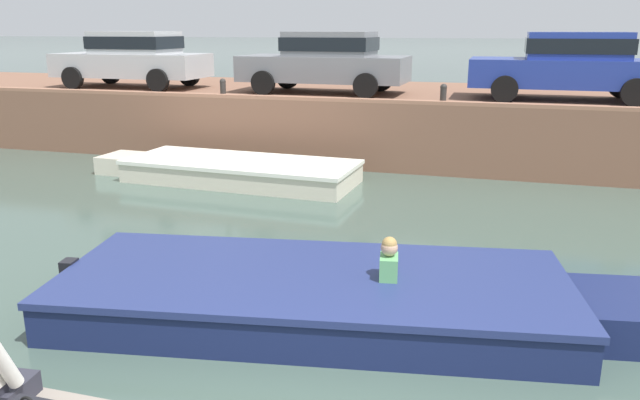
{
  "coord_description": "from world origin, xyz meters",
  "views": [
    {
      "loc": [
        1.33,
        -2.91,
        3.22
      ],
      "look_at": [
        -0.64,
        3.83,
        1.28
      ],
      "focal_mm": 35.0,
      "sensor_mm": 36.0,
      "label": 1
    }
  ],
  "objects_px": {
    "car_left_inner_grey": "(326,60)",
    "car_centre_blue": "(570,63)",
    "boat_moored_west_cream": "(231,170)",
    "car_leftmost_silver": "(133,57)",
    "mooring_bollard_west": "(223,87)",
    "mooring_bollard_mid": "(443,93)",
    "motorboat_passing": "(338,296)"
  },
  "relations": [
    {
      "from": "car_leftmost_silver",
      "to": "car_centre_blue",
      "type": "relative_size",
      "value": 0.98
    },
    {
      "from": "car_leftmost_silver",
      "to": "boat_moored_west_cream",
      "type": "bearing_deg",
      "value": -38.37
    },
    {
      "from": "car_leftmost_silver",
      "to": "car_left_inner_grey",
      "type": "height_order",
      "value": "same"
    },
    {
      "from": "boat_moored_west_cream",
      "to": "car_leftmost_silver",
      "type": "height_order",
      "value": "car_leftmost_silver"
    },
    {
      "from": "car_centre_blue",
      "to": "car_left_inner_grey",
      "type": "bearing_deg",
      "value": -179.99
    },
    {
      "from": "car_left_inner_grey",
      "to": "mooring_bollard_mid",
      "type": "xyz_separation_m",
      "value": [
        3.14,
        -1.59,
        -0.61
      ]
    },
    {
      "from": "boat_moored_west_cream",
      "to": "car_leftmost_silver",
      "type": "relative_size",
      "value": 1.41
    },
    {
      "from": "car_leftmost_silver",
      "to": "car_left_inner_grey",
      "type": "distance_m",
      "value": 5.63
    },
    {
      "from": "car_leftmost_silver",
      "to": "car_centre_blue",
      "type": "bearing_deg",
      "value": 0.0
    },
    {
      "from": "car_leftmost_silver",
      "to": "mooring_bollard_west",
      "type": "xyz_separation_m",
      "value": [
        3.46,
        -1.6,
        -0.61
      ]
    },
    {
      "from": "mooring_bollard_mid",
      "to": "motorboat_passing",
      "type": "bearing_deg",
      "value": -92.75
    },
    {
      "from": "car_leftmost_silver",
      "to": "mooring_bollard_west",
      "type": "bearing_deg",
      "value": -24.75
    },
    {
      "from": "motorboat_passing",
      "to": "mooring_bollard_mid",
      "type": "distance_m",
      "value": 7.9
    },
    {
      "from": "car_left_inner_grey",
      "to": "mooring_bollard_west",
      "type": "bearing_deg",
      "value": -143.66
    },
    {
      "from": "boat_moored_west_cream",
      "to": "mooring_bollard_west",
      "type": "relative_size",
      "value": 13.52
    },
    {
      "from": "boat_moored_west_cream",
      "to": "car_left_inner_grey",
      "type": "relative_size",
      "value": 1.4
    },
    {
      "from": "mooring_bollard_mid",
      "to": "car_centre_blue",
      "type": "bearing_deg",
      "value": 30.54
    },
    {
      "from": "boat_moored_west_cream",
      "to": "motorboat_passing",
      "type": "bearing_deg",
      "value": -55.89
    },
    {
      "from": "mooring_bollard_mid",
      "to": "car_leftmost_silver",
      "type": "bearing_deg",
      "value": 169.69
    },
    {
      "from": "motorboat_passing",
      "to": "car_centre_blue",
      "type": "distance_m",
      "value": 10.06
    },
    {
      "from": "car_centre_blue",
      "to": "mooring_bollard_west",
      "type": "height_order",
      "value": "car_centre_blue"
    },
    {
      "from": "motorboat_passing",
      "to": "car_centre_blue",
      "type": "height_order",
      "value": "car_centre_blue"
    },
    {
      "from": "car_leftmost_silver",
      "to": "motorboat_passing",
      "type": "bearing_deg",
      "value": -47.99
    },
    {
      "from": "boat_moored_west_cream",
      "to": "motorboat_passing",
      "type": "relative_size",
      "value": 0.85
    },
    {
      "from": "car_centre_blue",
      "to": "boat_moored_west_cream",
      "type": "bearing_deg",
      "value": -153.01
    },
    {
      "from": "car_left_inner_grey",
      "to": "car_centre_blue",
      "type": "xyz_separation_m",
      "value": [
        5.85,
        0.0,
        0.0
      ]
    },
    {
      "from": "boat_moored_west_cream",
      "to": "motorboat_passing",
      "type": "xyz_separation_m",
      "value": [
        3.91,
        -5.77,
        0.02
      ]
    },
    {
      "from": "boat_moored_west_cream",
      "to": "car_centre_blue",
      "type": "bearing_deg",
      "value": 26.99
    },
    {
      "from": "motorboat_passing",
      "to": "mooring_bollard_west",
      "type": "distance_m",
      "value": 9.31
    },
    {
      "from": "boat_moored_west_cream",
      "to": "mooring_bollard_mid",
      "type": "height_order",
      "value": "mooring_bollard_mid"
    },
    {
      "from": "boat_moored_west_cream",
      "to": "car_centre_blue",
      "type": "relative_size",
      "value": 1.38
    },
    {
      "from": "motorboat_passing",
      "to": "car_left_inner_grey",
      "type": "bearing_deg",
      "value": 106.55
    }
  ]
}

